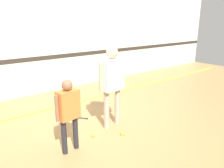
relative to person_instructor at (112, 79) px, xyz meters
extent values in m
plane|color=#A87F4C|center=(-0.22, 0.11, -0.99)|extent=(16.00, 16.00, 0.00)
cube|color=beige|center=(-0.22, 2.92, 0.61)|extent=(16.00, 0.06, 3.20)
cube|color=#2D2823|center=(-0.22, 2.89, 0.04)|extent=(16.00, 0.01, 0.12)
cube|color=yellow|center=(-0.22, 1.59, -0.98)|extent=(14.40, 0.10, 0.01)
cylinder|color=tan|center=(-0.14, -0.01, -0.60)|extent=(0.11, 0.11, 0.77)
cylinder|color=tan|center=(0.14, 0.01, -0.60)|extent=(0.11, 0.11, 0.77)
cube|color=silver|center=(0.00, 0.00, 0.08)|extent=(0.46, 0.27, 0.61)
sphere|color=#DBAD89|center=(0.00, 0.00, 0.50)|extent=(0.22, 0.22, 0.22)
cylinder|color=#DBAD89|center=(-0.26, -0.02, 0.07)|extent=(0.08, 0.08, 0.54)
cylinder|color=#DBAD89|center=(0.26, 0.02, 0.07)|extent=(0.08, 0.08, 0.54)
cylinder|color=#232328|center=(-1.19, -0.28, -0.70)|extent=(0.08, 0.08, 0.58)
cylinder|color=#232328|center=(-0.97, -0.26, -0.70)|extent=(0.08, 0.08, 0.58)
cube|color=orange|center=(-1.08, -0.27, -0.18)|extent=(0.36, 0.22, 0.46)
sphere|color=brown|center=(-1.08, -0.27, 0.13)|extent=(0.17, 0.17, 0.17)
cylinder|color=brown|center=(-1.28, -0.30, -0.19)|extent=(0.06, 0.06, 0.41)
cylinder|color=brown|center=(-0.88, -0.25, -0.19)|extent=(0.06, 0.06, 0.41)
torus|color=#28282D|center=(-0.42, 0.83, -0.98)|extent=(0.43, 0.43, 0.02)
cylinder|color=silver|center=(-0.42, 0.83, -0.98)|extent=(0.27, 0.27, 0.01)
cylinder|color=black|center=(-0.29, 0.64, -0.98)|extent=(0.13, 0.17, 0.02)
sphere|color=black|center=(-0.23, 0.56, -0.98)|extent=(0.03, 0.03, 0.03)
sphere|color=#CCE038|center=(-0.09, -0.41, -0.95)|extent=(0.07, 0.07, 0.07)
sphere|color=#CCE038|center=(-0.59, 0.97, -0.95)|extent=(0.07, 0.07, 0.07)
sphere|color=#CCE038|center=(-0.55, -0.13, -0.95)|extent=(0.07, 0.07, 0.07)
camera|label=1|loc=(-2.51, -3.14, 1.06)|focal=35.00mm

